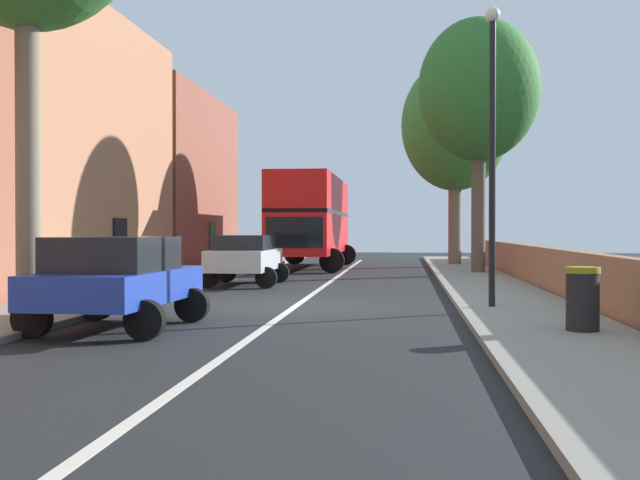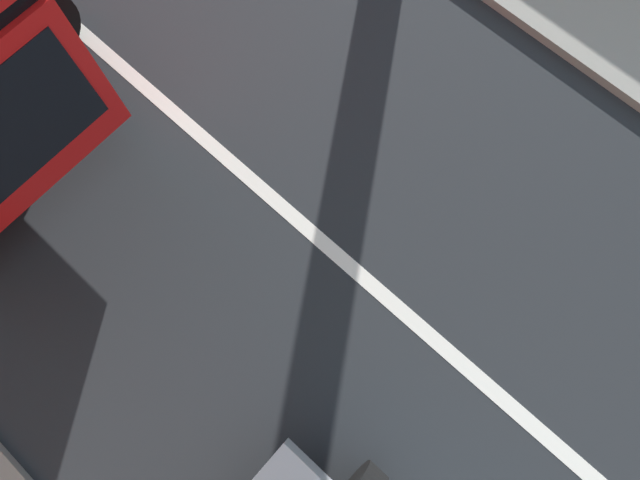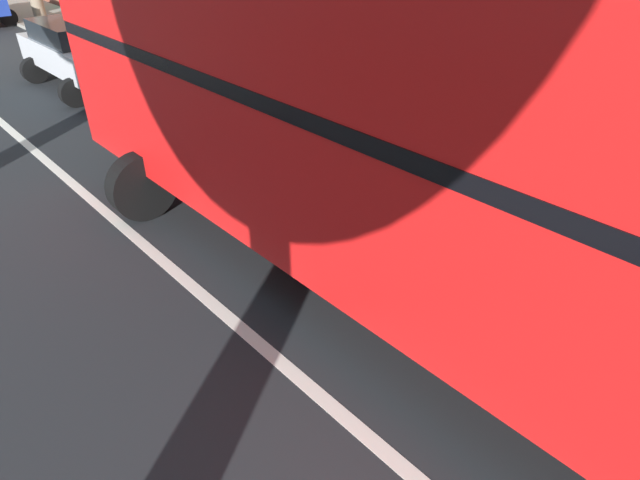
{
  "view_description": "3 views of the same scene",
  "coord_description": "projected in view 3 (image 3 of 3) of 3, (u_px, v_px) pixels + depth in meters",
  "views": [
    {
      "loc": [
        2.45,
        -17.91,
        1.74
      ],
      "look_at": [
        -0.22,
        7.01,
        1.41
      ],
      "focal_mm": 44.04,
      "sensor_mm": 36.0,
      "label": 1
    },
    {
      "loc": [
        -1.21,
        8.35,
        5.67
      ],
      "look_at": [
        -0.18,
        9.28,
        0.86
      ],
      "focal_mm": 30.89,
      "sensor_mm": 36.0,
      "label": 2
    },
    {
      "loc": [
        2.38,
        20.29,
        4.05
      ],
      "look_at": [
        -0.49,
        17.15,
        1.33
      ],
      "focal_mm": 29.96,
      "sensor_mm": 36.0,
      "label": 3
    }
  ],
  "objects": [
    {
      "name": "parked_car_silver_left_2",
      "position": [
        82.0,
        50.0,
        13.24
      ],
      "size": [
        2.44,
        4.2,
        1.57
      ],
      "color": "#B7BABF",
      "rests_on": "ground"
    },
    {
      "name": "sidewalk_left",
      "position": [
        86.0,
        33.0,
        18.91
      ],
      "size": [
        2.6,
        60.0,
        0.12
      ],
      "primitive_type": "cube",
      "color": "gray",
      "rests_on": "ground"
    },
    {
      "name": "double_decker_bus",
      "position": [
        404.0,
        104.0,
        5.25
      ],
      "size": [
        3.57,
        10.93,
        4.06
      ],
      "color": "red",
      "rests_on": "ground"
    }
  ]
}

